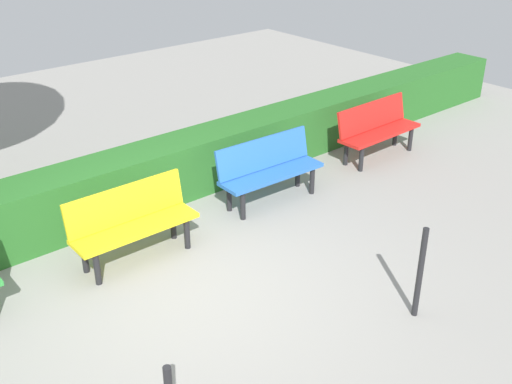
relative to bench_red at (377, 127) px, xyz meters
The scene contains 6 objects.
ground_plane 4.49m from the bench_red, 13.59° to the left, with size 18.55×18.55×0.00m, color gray.
bench_red is the anchor object (origin of this frame).
bench_blue 2.28m from the bench_red, ahead, with size 1.52×0.52×0.86m.
bench_yellow 4.41m from the bench_red, ahead, with size 1.46×0.47×0.86m.
hedge_row 3.43m from the bench_red, 15.40° to the right, with size 14.55×0.67×0.78m, color #266023.
railing_post_mid 4.03m from the bench_red, 45.79° to the left, with size 0.06×0.06×1.00m, color black.
Camera 1 is at (2.91, 4.64, 3.90)m, focal length 43.34 mm.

